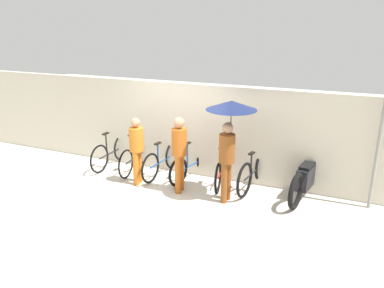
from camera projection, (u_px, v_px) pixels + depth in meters
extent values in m
plane|color=beige|center=(149.00, 200.00, 7.74)|extent=(30.00, 30.00, 0.00)
cube|color=beige|center=(183.00, 129.00, 8.89)|extent=(12.77, 0.12, 2.18)
torus|color=black|center=(122.00, 147.00, 9.90)|extent=(0.05, 0.70, 0.70)
torus|color=black|center=(99.00, 159.00, 9.06)|extent=(0.05, 0.70, 0.70)
cylinder|color=black|center=(111.00, 153.00, 9.48)|extent=(0.04, 0.97, 0.04)
cylinder|color=black|center=(106.00, 145.00, 9.25)|extent=(0.04, 0.04, 0.54)
cube|color=black|center=(106.00, 134.00, 9.16)|extent=(0.09, 0.20, 0.03)
cylinder|color=black|center=(121.00, 135.00, 9.79)|extent=(0.04, 0.04, 0.70)
cylinder|color=black|center=(120.00, 122.00, 9.68)|extent=(0.44, 0.03, 0.03)
torus|color=black|center=(145.00, 151.00, 9.66)|extent=(0.09, 0.70, 0.69)
torus|color=black|center=(126.00, 164.00, 8.75)|extent=(0.09, 0.70, 0.69)
cylinder|color=black|center=(136.00, 157.00, 9.20)|extent=(0.11, 1.02, 0.04)
cylinder|color=black|center=(132.00, 147.00, 8.95)|extent=(0.04, 0.04, 0.61)
cube|color=black|center=(131.00, 135.00, 8.85)|extent=(0.10, 0.21, 0.03)
cylinder|color=black|center=(145.00, 138.00, 9.55)|extent=(0.04, 0.04, 0.69)
cylinder|color=black|center=(144.00, 125.00, 9.45)|extent=(0.44, 0.06, 0.03)
torus|color=black|center=(173.00, 155.00, 9.35)|extent=(0.10, 0.70, 0.70)
torus|color=black|center=(150.00, 168.00, 8.49)|extent=(0.10, 0.70, 0.70)
cylinder|color=#19478C|center=(162.00, 161.00, 8.92)|extent=(0.11, 1.02, 0.04)
cylinder|color=#19478C|center=(158.00, 154.00, 8.70)|extent=(0.04, 0.04, 0.48)
cube|color=black|center=(158.00, 143.00, 8.62)|extent=(0.10, 0.21, 0.03)
cylinder|color=#19478C|center=(173.00, 141.00, 9.24)|extent=(0.04, 0.04, 0.72)
cylinder|color=#19478C|center=(173.00, 127.00, 9.13)|extent=(0.44, 0.06, 0.03)
torus|color=black|center=(205.00, 158.00, 9.16)|extent=(0.20, 0.66, 0.66)
torus|color=black|center=(178.00, 172.00, 8.32)|extent=(0.20, 0.66, 0.66)
cylinder|color=#19478C|center=(192.00, 165.00, 8.74)|extent=(0.26, 1.06, 0.04)
cylinder|color=#19478C|center=(187.00, 156.00, 8.51)|extent=(0.04, 0.04, 0.56)
cube|color=black|center=(187.00, 143.00, 8.41)|extent=(0.13, 0.21, 0.03)
cylinder|color=#19478C|center=(205.00, 144.00, 9.04)|extent=(0.04, 0.04, 0.73)
cylinder|color=#19478C|center=(205.00, 129.00, 8.93)|extent=(0.44, 0.12, 0.03)
torus|color=black|center=(225.00, 161.00, 8.97)|extent=(0.17, 0.67, 0.68)
torus|color=black|center=(218.00, 178.00, 7.98)|extent=(0.17, 0.67, 0.68)
cylinder|color=maroon|center=(222.00, 169.00, 8.47)|extent=(0.22, 1.06, 0.04)
cylinder|color=maroon|center=(221.00, 160.00, 8.21)|extent=(0.04, 0.04, 0.57)
cube|color=black|center=(221.00, 147.00, 8.12)|extent=(0.12, 0.21, 0.03)
cylinder|color=maroon|center=(226.00, 147.00, 8.86)|extent=(0.04, 0.04, 0.69)
cylinder|color=maroon|center=(226.00, 133.00, 8.75)|extent=(0.44, 0.10, 0.03)
torus|color=black|center=(262.00, 165.00, 8.59)|extent=(0.16, 0.76, 0.76)
torus|color=black|center=(245.00, 180.00, 7.77)|extent=(0.16, 0.76, 0.76)
cylinder|color=black|center=(254.00, 172.00, 8.18)|extent=(0.16, 1.00, 0.04)
cylinder|color=black|center=(251.00, 165.00, 7.96)|extent=(0.04, 0.04, 0.48)
cube|color=black|center=(252.00, 153.00, 7.88)|extent=(0.11, 0.21, 0.03)
cylinder|color=black|center=(263.00, 150.00, 8.48)|extent=(0.04, 0.04, 0.71)
cylinder|color=black|center=(264.00, 135.00, 8.37)|extent=(0.44, 0.08, 0.03)
cylinder|color=#C66B1E|center=(136.00, 169.00, 8.36)|extent=(0.13, 0.13, 0.78)
cylinder|color=#C66B1E|center=(139.00, 166.00, 8.52)|extent=(0.13, 0.13, 0.78)
cylinder|color=#C66B1E|center=(136.00, 139.00, 8.24)|extent=(0.32, 0.32, 0.53)
sphere|color=tan|center=(135.00, 122.00, 8.12)|extent=(0.20, 0.20, 0.20)
cylinder|color=#B25619|center=(178.00, 175.00, 7.94)|extent=(0.13, 0.13, 0.84)
cylinder|color=#B25619|center=(181.00, 172.00, 8.10)|extent=(0.13, 0.13, 0.84)
cylinder|color=#B25619|center=(179.00, 142.00, 7.80)|extent=(0.32, 0.32, 0.57)
sphere|color=tan|center=(179.00, 123.00, 7.67)|extent=(0.22, 0.22, 0.22)
cylinder|color=brown|center=(224.00, 183.00, 7.52)|extent=(0.13, 0.13, 0.85)
cylinder|color=brown|center=(228.00, 180.00, 7.66)|extent=(0.13, 0.13, 0.85)
cylinder|color=brown|center=(227.00, 148.00, 7.37)|extent=(0.32, 0.32, 0.58)
sphere|color=tan|center=(228.00, 128.00, 7.24)|extent=(0.22, 0.22, 0.22)
cylinder|color=#332D28|center=(231.00, 128.00, 7.36)|extent=(0.02, 0.02, 0.72)
cone|color=#19234C|center=(231.00, 105.00, 7.22)|extent=(1.00, 1.00, 0.18)
torus|color=black|center=(314.00, 171.00, 8.28)|extent=(0.22, 0.75, 0.75)
torus|color=black|center=(296.00, 191.00, 7.28)|extent=(0.22, 0.75, 0.75)
cube|color=black|center=(306.00, 177.00, 7.76)|extent=(0.35, 0.72, 0.44)
cube|color=black|center=(307.00, 165.00, 7.68)|extent=(0.30, 0.52, 0.06)
cylinder|color=#B2B2B7|center=(317.00, 147.00, 8.11)|extent=(0.58, 0.13, 0.03)
cylinder|color=gray|center=(378.00, 146.00, 7.04)|extent=(0.07, 0.07, 2.56)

